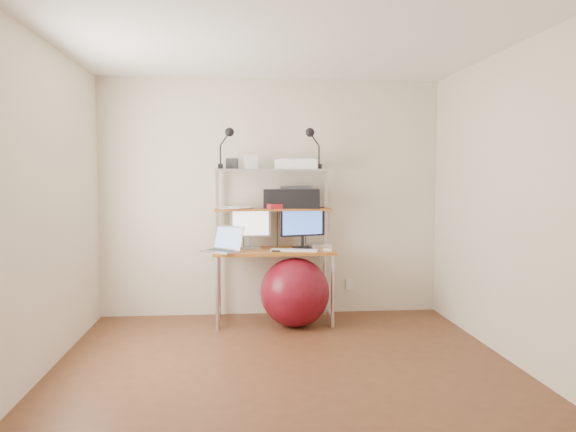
% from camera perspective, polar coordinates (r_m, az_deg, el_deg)
% --- Properties ---
extents(room, '(3.60, 3.60, 3.60)m').
position_cam_1_polar(room, '(4.19, -0.18, 0.97)').
color(room, brown).
rests_on(room, ground).
extents(computer_desk, '(1.20, 0.60, 1.57)m').
position_cam_1_polar(computer_desk, '(5.71, -1.50, -1.19)').
color(computer_desk, '#B46B23').
rests_on(computer_desk, ground).
extents(desktop, '(1.20, 0.60, 0.00)m').
position_cam_1_polar(desktop, '(5.67, -1.46, -3.42)').
color(desktop, '#B46B23').
rests_on(desktop, computer_desk).
extents(mid_shelf, '(1.18, 0.34, 0.00)m').
position_cam_1_polar(mid_shelf, '(5.76, -1.55, 0.81)').
color(mid_shelf, '#B46B23').
rests_on(mid_shelf, computer_desk).
extents(top_shelf, '(1.18, 0.34, 0.00)m').
position_cam_1_polar(top_shelf, '(5.75, -1.56, 4.79)').
color(top_shelf, silver).
rests_on(top_shelf, computer_desk).
extents(floor, '(3.60, 3.60, 0.00)m').
position_cam_1_polar(floor, '(4.44, -0.18, -15.37)').
color(floor, brown).
rests_on(floor, ground).
extents(wall_outlet, '(0.08, 0.01, 0.12)m').
position_cam_1_polar(wall_outlet, '(6.19, 6.27, -6.94)').
color(wall_outlet, white).
rests_on(wall_outlet, room).
extents(monitor_silver, '(0.41, 0.17, 0.46)m').
position_cam_1_polar(monitor_silver, '(5.74, -3.80, -0.90)').
color(monitor_silver, '#ACADB1').
rests_on(monitor_silver, desktop).
extents(monitor_black, '(0.48, 0.20, 0.49)m').
position_cam_1_polar(monitor_black, '(5.76, 1.49, -0.83)').
color(monitor_black, black).
rests_on(monitor_black, desktop).
extents(laptop, '(0.46, 0.45, 0.32)m').
position_cam_1_polar(laptop, '(5.54, -6.40, -3.06)').
color(laptop, silver).
rests_on(laptop, desktop).
extents(keyboard, '(0.49, 0.26, 0.01)m').
position_cam_1_polar(keyboard, '(5.56, 0.66, -3.49)').
color(keyboard, white).
rests_on(keyboard, desktop).
extents(mouse, '(0.09, 0.07, 0.02)m').
position_cam_1_polar(mouse, '(5.57, 4.04, -3.44)').
color(mouse, white).
rests_on(mouse, desktop).
extents(mac_mini, '(0.26, 0.26, 0.04)m').
position_cam_1_polar(mac_mini, '(5.82, 3.12, -3.03)').
color(mac_mini, silver).
rests_on(mac_mini, desktop).
extents(phone, '(0.10, 0.15, 0.01)m').
position_cam_1_polar(phone, '(5.57, -1.39, -3.49)').
color(phone, black).
rests_on(phone, desktop).
extents(printer, '(0.50, 0.37, 0.22)m').
position_cam_1_polar(printer, '(5.78, 0.83, 1.86)').
color(printer, black).
rests_on(printer, mid_shelf).
extents(nas_cube, '(0.15, 0.15, 0.19)m').
position_cam_1_polar(nas_cube, '(5.74, -1.79, 1.77)').
color(nas_cube, black).
rests_on(nas_cube, mid_shelf).
extents(red_box, '(0.20, 0.16, 0.05)m').
position_cam_1_polar(red_box, '(5.66, -1.16, 0.99)').
color(red_box, '#B01C22').
rests_on(red_box, mid_shelf).
extents(scanner, '(0.49, 0.38, 0.11)m').
position_cam_1_polar(scanner, '(5.79, 1.00, 5.32)').
color(scanner, white).
rests_on(scanner, top_shelf).
extents(box_white, '(0.14, 0.12, 0.14)m').
position_cam_1_polar(box_white, '(5.75, -3.80, 5.50)').
color(box_white, white).
rests_on(box_white, top_shelf).
extents(box_grey, '(0.13, 0.13, 0.11)m').
position_cam_1_polar(box_grey, '(5.79, -5.71, 5.31)').
color(box_grey, '#303033').
rests_on(box_grey, top_shelf).
extents(clip_lamp_left, '(0.16, 0.09, 0.41)m').
position_cam_1_polar(clip_lamp_left, '(5.66, -6.15, 7.80)').
color(clip_lamp_left, black).
rests_on(clip_lamp_left, top_shelf).
extents(clip_lamp_right, '(0.17, 0.09, 0.41)m').
position_cam_1_polar(clip_lamp_right, '(5.73, 2.44, 7.81)').
color(clip_lamp_right, black).
rests_on(clip_lamp_right, top_shelf).
extents(exercise_ball, '(0.68, 0.68, 0.68)m').
position_cam_1_polar(exercise_ball, '(5.56, 0.70, -7.75)').
color(exercise_ball, maroon).
rests_on(exercise_ball, floor).
extents(paper_stack, '(0.41, 0.41, 0.02)m').
position_cam_1_polar(paper_stack, '(5.74, -5.30, 0.87)').
color(paper_stack, white).
rests_on(paper_stack, mid_shelf).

